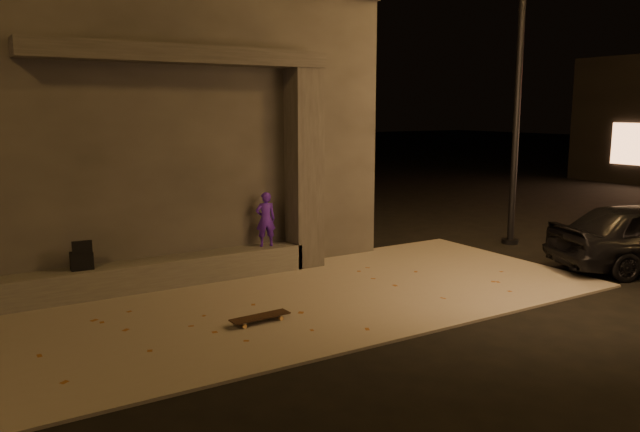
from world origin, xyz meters
TOP-DOWN VIEW (x-y plane):
  - ground at (0.00, 0.00)m, footprint 120.00×120.00m
  - sidewalk at (0.00, 2.00)m, footprint 11.00×4.40m
  - building at (-1.00, 6.49)m, footprint 9.00×5.10m
  - ledge at (-1.50, 3.75)m, footprint 6.00×0.55m
  - column at (1.70, 3.75)m, footprint 0.55×0.55m
  - canopy at (-0.50, 3.80)m, footprint 5.00×0.70m
  - skateboarder at (0.90, 3.75)m, footprint 0.40×0.31m
  - backpack at (-2.25, 3.75)m, footprint 0.35×0.24m
  - skateboard at (-0.44, 1.28)m, footprint 0.86×0.26m
  - street_lamp_2 at (6.60, 3.14)m, footprint 0.36×0.36m

SIDE VIEW (x-z plane):
  - ground at x=0.00m, z-range 0.00..0.00m
  - sidewalk at x=0.00m, z-range 0.00..0.04m
  - skateboard at x=-0.44m, z-range 0.07..0.16m
  - ledge at x=-1.50m, z-range 0.04..0.49m
  - backpack at x=-2.25m, z-range 0.42..0.88m
  - skateboarder at x=0.90m, z-range 0.49..1.47m
  - column at x=1.70m, z-range 0.04..3.64m
  - building at x=-1.00m, z-range -0.01..5.22m
  - canopy at x=-0.50m, z-range 3.64..3.92m
  - street_lamp_2 at x=6.60m, z-range 0.47..7.27m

